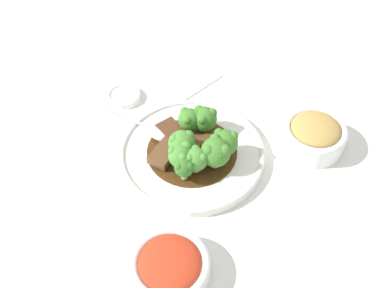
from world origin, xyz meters
TOP-DOWN VIEW (x-y plane):
  - ground_plane at (0.00, 0.00)m, footprint 4.00×4.00m
  - main_plate at (0.00, 0.00)m, footprint 0.26×0.26m
  - beef_strip_0 at (0.01, -0.04)m, footprint 0.04×0.08m
  - beef_strip_1 at (0.05, -0.01)m, footprint 0.07×0.06m
  - beef_strip_2 at (-0.05, 0.01)m, footprint 0.05×0.06m
  - beef_strip_3 at (-0.02, -0.01)m, footprint 0.06×0.04m
  - broccoli_floret_0 at (-0.02, 0.05)m, footprint 0.05×0.05m
  - broccoli_floret_1 at (-0.02, -0.04)m, footprint 0.04×0.04m
  - broccoli_floret_2 at (0.02, 0.00)m, footprint 0.05×0.05m
  - broccoli_floret_3 at (0.02, 0.04)m, footprint 0.04×0.04m
  - broccoli_floret_4 at (-0.05, -0.03)m, footprint 0.05×0.05m
  - broccoli_floret_5 at (0.04, 0.02)m, footprint 0.04×0.04m
  - broccoli_floret_6 at (0.04, 0.05)m, footprint 0.03×0.03m
  - broccoli_floret_7 at (-0.04, 0.04)m, footprint 0.05×0.05m
  - serving_spoon at (0.04, -0.08)m, footprint 0.12×0.21m
  - side_bowl_kimchi at (0.15, 0.18)m, footprint 0.12×0.12m
  - side_bowl_appetizer at (-0.20, 0.10)m, footprint 0.11×0.11m
  - sauce_dish at (0.04, -0.20)m, footprint 0.07×0.07m
  - paper_napkin at (-0.10, -0.18)m, footprint 0.14×0.11m

SIDE VIEW (x-z plane):
  - ground_plane at x=0.00m, z-range 0.00..0.00m
  - paper_napkin at x=-0.10m, z-range 0.00..0.01m
  - sauce_dish at x=0.04m, z-range 0.00..0.01m
  - main_plate at x=0.00m, z-range 0.00..0.02m
  - beef_strip_3 at x=-0.02m, z-range 0.02..0.03m
  - beef_strip_2 at x=-0.05m, z-range 0.02..0.03m
  - side_bowl_kimchi at x=0.15m, z-range 0.00..0.05m
  - serving_spoon at x=0.04m, z-range 0.02..0.03m
  - beef_strip_0 at x=0.01m, z-range 0.02..0.03m
  - beef_strip_1 at x=0.05m, z-range 0.02..0.03m
  - side_bowl_appetizer at x=-0.20m, z-range 0.00..0.06m
  - broccoli_floret_4 at x=-0.05m, z-range 0.02..0.07m
  - broccoli_floret_6 at x=0.04m, z-range 0.03..0.07m
  - broccoli_floret_1 at x=-0.02m, z-range 0.02..0.07m
  - broccoli_floret_2 at x=0.02m, z-range 0.02..0.07m
  - broccoli_floret_3 at x=0.02m, z-range 0.02..0.07m
  - broccoli_floret_5 at x=0.04m, z-range 0.02..0.08m
  - broccoli_floret_7 at x=-0.04m, z-range 0.02..0.08m
  - broccoli_floret_0 at x=-0.02m, z-range 0.02..0.08m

